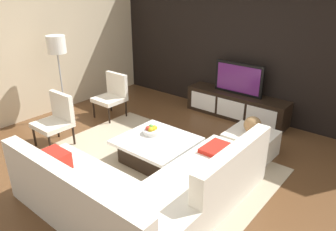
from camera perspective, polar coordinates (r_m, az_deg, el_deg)
ground_plane at (r=4.87m, az=-1.87°, el=-8.98°), size 14.00×14.00×0.00m
feature_wall_back at (r=6.51m, az=14.16°, el=11.95°), size 6.40×0.12×2.80m
side_wall_left at (r=6.89m, az=-21.75°, el=11.63°), size 0.12×5.20×2.80m
area_rug at (r=4.93m, az=-2.76°, el=-8.53°), size 3.45×2.40×0.01m
media_console at (r=6.56m, az=12.01°, el=1.74°), size 2.06×0.49×0.50m
television at (r=6.38m, az=12.43°, el=6.41°), size 1.00×0.06×0.62m
sectional_couch at (r=3.92m, az=-4.36°, el=-13.07°), size 2.35×2.43×0.81m
coffee_table at (r=4.89m, az=-2.02°, el=-6.10°), size 1.07×1.01×0.38m
accent_chair_near at (r=5.60m, az=-19.17°, el=-0.22°), size 0.55×0.52×0.87m
floor_lamp at (r=6.33m, az=-19.14°, el=11.05°), size 0.34×0.34×1.65m
ottoman at (r=5.21m, az=14.42°, el=-4.96°), size 0.70×0.70×0.40m
fruit_bowl at (r=4.96m, az=-2.90°, el=-2.66°), size 0.28×0.28×0.14m
accent_chair_far at (r=6.50m, az=-9.81°, el=3.96°), size 0.54×0.53×0.87m
decorative_ball at (r=5.06m, az=14.79°, el=-1.63°), size 0.27×0.27×0.27m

